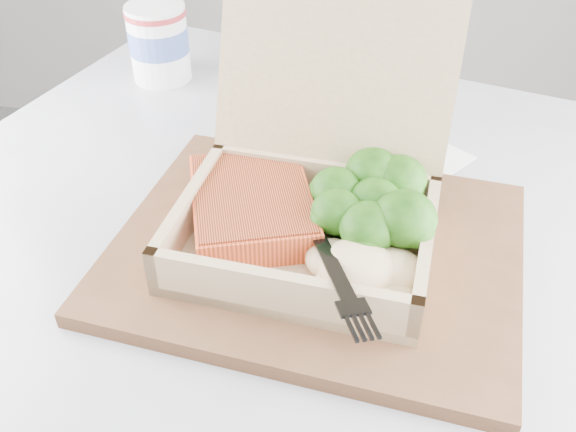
% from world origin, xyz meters
% --- Properties ---
extents(cafe_table, '(1.00, 1.00, 0.74)m').
position_xyz_m(cafe_table, '(0.33, 0.62, 0.55)').
color(cafe_table, black).
rests_on(cafe_table, floor).
extents(serving_tray, '(0.38, 0.31, 0.02)m').
position_xyz_m(serving_tray, '(0.35, 0.62, 0.75)').
color(serving_tray, brown).
rests_on(serving_tray, cafe_table).
extents(takeout_container, '(0.23, 0.25, 0.20)m').
position_xyz_m(takeout_container, '(0.34, 0.64, 0.80)').
color(takeout_container, tan).
rests_on(takeout_container, serving_tray).
extents(salmon_fillet, '(0.15, 0.17, 0.03)m').
position_xyz_m(salmon_fillet, '(0.29, 0.63, 0.78)').
color(salmon_fillet, '#FF6031').
rests_on(salmon_fillet, takeout_container).
extents(broccoli_pile, '(0.13, 0.13, 0.05)m').
position_xyz_m(broccoli_pile, '(0.40, 0.63, 0.79)').
color(broccoli_pile, '#337B1B').
rests_on(broccoli_pile, takeout_container).
extents(mashed_potatoes, '(0.10, 0.09, 0.03)m').
position_xyz_m(mashed_potatoes, '(0.39, 0.56, 0.78)').
color(mashed_potatoes, '#D2B988').
rests_on(mashed_potatoes, takeout_container).
extents(plastic_fork, '(0.08, 0.15, 0.02)m').
position_xyz_m(plastic_fork, '(0.37, 0.57, 0.80)').
color(plastic_fork, black).
rests_on(plastic_fork, mashed_potatoes).
extents(paper_cup, '(0.08, 0.08, 0.10)m').
position_xyz_m(paper_cup, '(0.09, 0.93, 0.79)').
color(paper_cup, white).
rests_on(paper_cup, cafe_table).
extents(receipt, '(0.13, 0.15, 0.00)m').
position_xyz_m(receipt, '(0.43, 0.78, 0.74)').
color(receipt, white).
rests_on(receipt, cafe_table).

